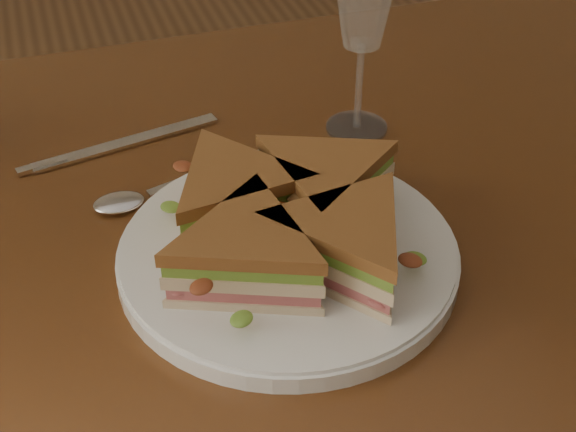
{
  "coord_description": "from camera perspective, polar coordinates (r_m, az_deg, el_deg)",
  "views": [
    {
      "loc": [
        -0.14,
        -0.56,
        1.2
      ],
      "look_at": [
        0.02,
        -0.07,
        0.8
      ],
      "focal_mm": 50.0,
      "sensor_mm": 36.0,
      "label": 1
    }
  ],
  "objects": [
    {
      "name": "spoon",
      "position": [
        0.77,
        -10.38,
        1.42
      ],
      "size": [
        0.18,
        0.07,
        0.01
      ],
      "rotation": [
        0.0,
        0.0,
        0.28
      ],
      "color": "silver",
      "rests_on": "table"
    },
    {
      "name": "wine_glass",
      "position": [
        0.8,
        5.44,
        15.02
      ],
      "size": [
        0.07,
        0.07,
        0.2
      ],
      "color": "white",
      "rests_on": "table"
    },
    {
      "name": "crisps_mound",
      "position": [
        0.66,
        -0.0,
        -0.62
      ],
      "size": [
        0.09,
        0.09,
        0.05
      ],
      "primitive_type": null,
      "color": "#B74817",
      "rests_on": "plate"
    },
    {
      "name": "table",
      "position": [
        0.8,
        -3.06,
        -5.9
      ],
      "size": [
        1.2,
        0.8,
        0.75
      ],
      "color": "#3C1F0D",
      "rests_on": "ground"
    },
    {
      "name": "knife",
      "position": [
        0.85,
        -12.26,
        4.83
      ],
      "size": [
        0.21,
        0.06,
        0.0
      ],
      "rotation": [
        0.0,
        0.0,
        0.2
      ],
      "color": "silver",
      "rests_on": "table"
    },
    {
      "name": "sandwich_wedges",
      "position": [
        0.66,
        0.0,
        -0.34
      ],
      "size": [
        0.29,
        0.29,
        0.06
      ],
      "color": "beige",
      "rests_on": "plate"
    },
    {
      "name": "plate",
      "position": [
        0.68,
        -0.0,
        -2.79
      ],
      "size": [
        0.29,
        0.29,
        0.02
      ],
      "primitive_type": "cylinder",
      "color": "white",
      "rests_on": "table"
    }
  ]
}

